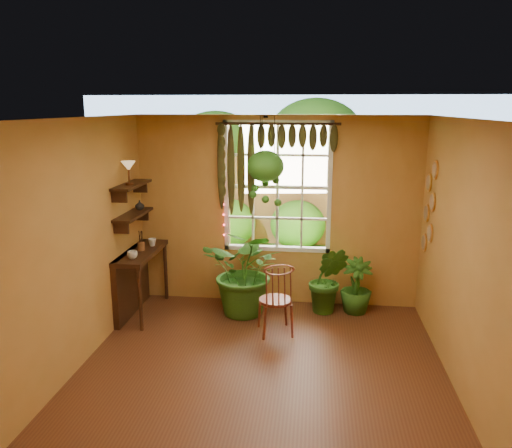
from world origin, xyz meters
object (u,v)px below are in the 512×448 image
(potted_plant_left, at_px, (247,271))
(hanging_basket, at_px, (265,170))
(counter_ledge, at_px, (135,275))
(windsor_chair, at_px, (276,310))
(potted_plant_mid, at_px, (328,280))

(potted_plant_left, relative_size, hanging_basket, 1.04)
(counter_ledge, bearing_deg, potted_plant_left, 4.83)
(windsor_chair, xyz_separation_m, potted_plant_mid, (0.66, 0.74, 0.16))
(counter_ledge, distance_m, potted_plant_left, 1.56)
(potted_plant_mid, height_order, hanging_basket, hanging_basket)
(windsor_chair, bearing_deg, counter_ledge, 150.98)
(windsor_chair, height_order, potted_plant_mid, windsor_chair)
(counter_ledge, bearing_deg, hanging_basket, 9.57)
(counter_ledge, xyz_separation_m, windsor_chair, (1.99, -0.43, -0.23))
(windsor_chair, relative_size, hanging_basket, 0.92)
(windsor_chair, distance_m, potted_plant_left, 0.78)
(counter_ledge, height_order, windsor_chair, windsor_chair)
(potted_plant_mid, bearing_deg, counter_ledge, -173.31)
(counter_ledge, relative_size, hanging_basket, 0.99)
(counter_ledge, relative_size, potted_plant_left, 0.96)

